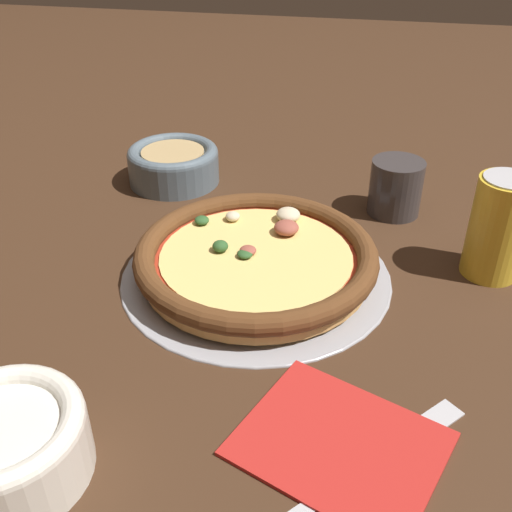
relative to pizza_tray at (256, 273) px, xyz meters
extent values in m
plane|color=#3D2616|center=(0.00, 0.00, 0.00)|extent=(3.00, 3.00, 0.00)
cylinder|color=#9E9EA3|center=(0.00, 0.00, 0.00)|extent=(0.31, 0.31, 0.00)
torus|color=#9E9EA3|center=(0.00, 0.00, 0.00)|extent=(0.32, 0.32, 0.01)
cylinder|color=tan|center=(0.00, 0.00, 0.01)|extent=(0.27, 0.27, 0.02)
torus|color=#563319|center=(0.00, 0.00, 0.03)|extent=(0.28, 0.28, 0.03)
cylinder|color=#A32D19|center=(0.00, 0.00, 0.02)|extent=(0.24, 0.24, 0.00)
cylinder|color=#EAC670|center=(0.00, 0.00, 0.03)|extent=(0.23, 0.23, 0.00)
ellipsoid|color=#2D5628|center=(-0.08, 0.06, 0.03)|extent=(0.02, 0.02, 0.01)
ellipsoid|color=#994C3D|center=(0.03, 0.06, 0.03)|extent=(0.04, 0.04, 0.02)
ellipsoid|color=beige|center=(0.02, 0.09, 0.03)|extent=(0.04, 0.04, 0.02)
ellipsoid|color=#994C3D|center=(-0.01, 0.00, 0.03)|extent=(0.03, 0.03, 0.01)
ellipsoid|color=#2D5628|center=(-0.01, -0.01, 0.03)|extent=(0.02, 0.02, 0.01)
ellipsoid|color=beige|center=(-0.05, 0.07, 0.03)|extent=(0.02, 0.02, 0.01)
ellipsoid|color=#2D5628|center=(-0.04, 0.00, 0.03)|extent=(0.02, 0.02, 0.01)
cylinder|color=slate|center=(-0.18, 0.23, 0.02)|extent=(0.14, 0.14, 0.05)
torus|color=slate|center=(-0.18, 0.23, 0.04)|extent=(0.14, 0.14, 0.02)
cylinder|color=tan|center=(-0.18, 0.23, 0.04)|extent=(0.10, 0.10, 0.00)
cylinder|color=silver|center=(-0.13, -0.31, 0.02)|extent=(0.13, 0.13, 0.05)
torus|color=silver|center=(-0.13, -0.31, 0.05)|extent=(0.13, 0.13, 0.02)
cylinder|color=#383333|center=(0.16, 0.19, 0.03)|extent=(0.07, 0.07, 0.08)
cube|color=#B2231E|center=(0.12, -0.23, 0.00)|extent=(0.20, 0.18, 0.01)
cube|color=#B7B7BC|center=(0.14, -0.26, 0.00)|extent=(0.11, 0.12, 0.00)
cube|color=#B7B7BC|center=(0.20, -0.18, 0.00)|extent=(0.05, 0.05, 0.00)
cylinder|color=gold|center=(0.27, 0.06, 0.06)|extent=(0.07, 0.07, 0.12)
cylinder|color=#BCBCC1|center=(0.27, 0.06, 0.12)|extent=(0.06, 0.06, 0.00)
camera|label=1|loc=(0.12, -0.57, 0.40)|focal=42.00mm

